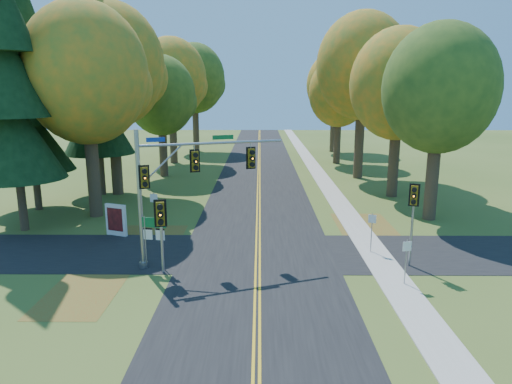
{
  "coord_description": "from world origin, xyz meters",
  "views": [
    {
      "loc": [
        0.1,
        -21.01,
        8.45
      ],
      "look_at": [
        -0.11,
        2.59,
        3.2
      ],
      "focal_mm": 32.0,
      "sensor_mm": 36.0,
      "label": 1
    }
  ],
  "objects_px": {
    "traffic_mast": "(178,178)",
    "east_signal_pole": "(414,204)",
    "info_kiosk": "(116,220)",
    "route_sign_cluster": "(154,232)"
  },
  "relations": [
    {
      "from": "traffic_mast",
      "to": "east_signal_pole",
      "type": "distance_m",
      "value": 11.34
    },
    {
      "from": "traffic_mast",
      "to": "info_kiosk",
      "type": "distance_m",
      "value": 7.2
    },
    {
      "from": "east_signal_pole",
      "to": "info_kiosk",
      "type": "height_order",
      "value": "east_signal_pole"
    },
    {
      "from": "traffic_mast",
      "to": "east_signal_pole",
      "type": "height_order",
      "value": "traffic_mast"
    },
    {
      "from": "info_kiosk",
      "to": "traffic_mast",
      "type": "bearing_deg",
      "value": -22.31
    },
    {
      "from": "east_signal_pole",
      "to": "info_kiosk",
      "type": "relative_size",
      "value": 2.18
    },
    {
      "from": "route_sign_cluster",
      "to": "info_kiosk",
      "type": "xyz_separation_m",
      "value": [
        -3.47,
        5.19,
        -0.91
      ]
    },
    {
      "from": "traffic_mast",
      "to": "route_sign_cluster",
      "type": "xyz_separation_m",
      "value": [
        -1.1,
        -0.77,
        -2.46
      ]
    },
    {
      "from": "route_sign_cluster",
      "to": "info_kiosk",
      "type": "height_order",
      "value": "route_sign_cluster"
    },
    {
      "from": "info_kiosk",
      "to": "east_signal_pole",
      "type": "bearing_deg",
      "value": 4.65
    }
  ]
}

